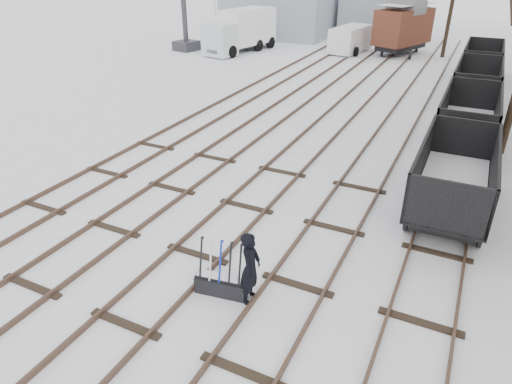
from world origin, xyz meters
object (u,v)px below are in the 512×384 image
(lorry, at_px, (241,30))
(crane, at_px, (186,22))
(worker, at_px, (251,268))
(box_van_wagon, at_px, (403,25))
(ground_frame, at_px, (222,284))
(freight_wagon_a, at_px, (452,187))
(panel_van, at_px, (351,39))

(lorry, bearing_deg, crane, -152.12)
(worker, distance_m, box_van_wagon, 32.24)
(ground_frame, height_order, box_van_wagon, box_van_wagon)
(worker, xyz_separation_m, box_van_wagon, (-2.42, 32.13, 1.32))
(lorry, distance_m, crane, 4.70)
(lorry, bearing_deg, freight_wagon_a, -36.72)
(freight_wagon_a, xyz_separation_m, crane, (-23.00, 19.42, 1.44))
(box_van_wagon, relative_size, lorry, 0.75)
(worker, xyz_separation_m, crane, (-19.16, 26.10, 1.37))
(worker, relative_size, box_van_wagon, 0.33)
(ground_frame, xyz_separation_m, box_van_wagon, (-1.67, 32.23, 1.98))
(box_van_wagon, distance_m, crane, 17.79)
(ground_frame, relative_size, worker, 0.79)
(worker, bearing_deg, panel_van, 2.41)
(freight_wagon_a, distance_m, panel_van, 26.61)
(box_van_wagon, distance_m, panel_van, 4.24)
(panel_van, bearing_deg, crane, -149.78)
(worker, bearing_deg, crane, 27.14)
(crane, bearing_deg, ground_frame, -43.43)
(freight_wagon_a, xyz_separation_m, box_van_wagon, (-6.26, 25.44, 1.40))
(panel_van, relative_size, crane, 0.56)
(worker, distance_m, freight_wagon_a, 7.71)
(freight_wagon_a, bearing_deg, worker, -119.87)
(box_van_wagon, relative_size, crane, 0.65)
(freight_wagon_a, bearing_deg, crane, 139.83)
(ground_frame, bearing_deg, lorry, 108.36)
(panel_van, height_order, crane, crane)
(freight_wagon_a, relative_size, box_van_wagon, 0.98)
(ground_frame, relative_size, crane, 0.17)
(ground_frame, xyz_separation_m, crane, (-18.41, 26.20, 2.03))
(freight_wagon_a, relative_size, panel_van, 1.14)
(worker, height_order, crane, crane)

